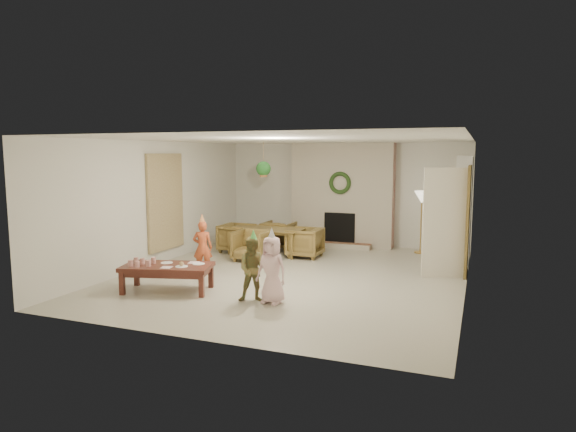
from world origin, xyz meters
The scene contains 56 objects.
floor centered at (0.00, 0.00, 0.00)m, with size 7.00×7.00×0.00m, color #B7B29E.
ceiling centered at (0.00, 0.00, 2.50)m, with size 7.00×7.00×0.00m, color white.
wall_back centered at (0.00, 3.50, 1.25)m, with size 7.00×7.00×0.00m, color silver.
wall_front centered at (0.00, -3.50, 1.25)m, with size 7.00×7.00×0.00m, color silver.
wall_left centered at (-3.00, 0.00, 1.25)m, with size 7.00×7.00×0.00m, color silver.
wall_right centered at (3.00, 0.00, 1.25)m, with size 7.00×7.00×0.00m, color silver.
fireplace_mass centered at (0.00, 3.30, 1.25)m, with size 2.50×0.40×2.50m, color maroon.
fireplace_hearth centered at (0.00, 2.95, 0.06)m, with size 1.60×0.30×0.12m, color brown.
fireplace_firebox centered at (0.00, 3.12, 0.45)m, with size 0.75×0.12×0.75m, color black.
fireplace_wreath centered at (0.00, 3.07, 1.55)m, with size 0.54×0.54×0.10m, color #1B3514.
floor_lamp_base centered at (1.92, 3.00, 0.01)m, with size 0.26×0.26×0.03m, color gold.
floor_lamp_post centered at (1.92, 3.00, 0.66)m, with size 0.03×0.03×1.27m, color gold.
floor_lamp_shade centered at (1.92, 3.00, 1.27)m, with size 0.34×0.34×0.28m, color beige.
bookshelf_carcass centered at (2.84, 2.30, 1.10)m, with size 0.30×1.00×2.20m, color white.
bookshelf_shelf_a centered at (2.82, 2.30, 0.45)m, with size 0.30×0.92×0.03m, color white.
bookshelf_shelf_b centered at (2.82, 2.30, 0.85)m, with size 0.30×0.92×0.03m, color white.
bookshelf_shelf_c centered at (2.82, 2.30, 1.25)m, with size 0.30×0.92×0.03m, color white.
bookshelf_shelf_d centered at (2.82, 2.30, 1.65)m, with size 0.30×0.92×0.03m, color white.
books_row_lower centered at (2.80, 2.15, 0.59)m, with size 0.20×0.40×0.24m, color #AD2020.
books_row_mid centered at (2.80, 2.35, 0.99)m, with size 0.20×0.44×0.24m, color #294396.
books_row_upper centered at (2.80, 2.20, 1.38)m, with size 0.20×0.36×0.22m, color gold.
door_frame centered at (2.96, 1.20, 1.02)m, with size 0.05×0.86×2.04m, color brown.
door_leaf centered at (2.58, 0.82, 1.00)m, with size 0.05×0.80×2.00m, color beige.
curtain_panel centered at (-2.96, 0.20, 1.25)m, with size 0.06×1.20×2.00m, color #BDB385.
dining_table centered at (-1.29, 1.61, 0.29)m, with size 1.67×0.93×0.59m, color brown.
dining_chair_near centered at (-1.30, 0.87, 0.33)m, with size 0.69×0.71×0.65m, color brown.
dining_chair_far centered at (-1.29, 2.35, 0.33)m, with size 0.69×0.71×0.65m, color brown.
dining_chair_left centered at (-2.03, 1.61, 0.33)m, with size 0.69×0.71×0.65m, color brown.
dining_chair_right centered at (-0.37, 1.60, 0.33)m, with size 0.69×0.71×0.65m, color brown.
hanging_plant_cord centered at (-1.30, 1.50, 2.15)m, with size 0.01×0.01×0.70m, color tan.
hanging_plant_pot centered at (-1.30, 1.50, 1.80)m, with size 0.16×0.16×0.12m, color #995E31.
hanging_plant_foliage centered at (-1.30, 1.50, 1.92)m, with size 0.32×0.32×0.32m, color #1C541E.
coffee_table_top centered at (-1.58, -1.78, 0.41)m, with size 1.43×0.72×0.07m, color #58271D.
coffee_table_apron centered at (-1.58, -1.78, 0.33)m, with size 1.32×0.61×0.09m, color #58271D.
coffee_leg_fl centered at (-2.13, -2.24, 0.19)m, with size 0.08×0.08×0.37m, color #58271D.
coffee_leg_fr centered at (-0.87, -1.90, 0.19)m, with size 0.08×0.08×0.37m, color #58271D.
coffee_leg_bl centered at (-2.28, -1.67, 0.19)m, with size 0.08×0.08×0.37m, color #58271D.
coffee_leg_br centered at (-1.03, -1.33, 0.19)m, with size 0.08×0.08×0.37m, color #58271D.
cup_a centered at (-2.07, -2.09, 0.49)m, with size 0.08×0.08×0.10m, color silver.
cup_b centered at (-2.12, -1.87, 0.49)m, with size 0.08×0.08×0.10m, color silver.
cup_c centered at (-1.92, -2.11, 0.49)m, with size 0.08×0.08×0.10m, color silver.
cup_d centered at (-1.98, -1.89, 0.49)m, with size 0.08×0.08×0.10m, color silver.
cup_e centered at (-1.80, -1.98, 0.49)m, with size 0.08×0.08×0.10m, color silver.
cup_f centered at (-1.86, -1.77, 0.49)m, with size 0.08×0.08×0.10m, color silver.
plate_a centered at (-1.66, -1.67, 0.45)m, with size 0.20×0.20×0.01m, color white.
plate_b centered at (-1.28, -1.82, 0.45)m, with size 0.20×0.20×0.01m, color white.
plate_c centered at (-1.13, -1.55, 0.45)m, with size 0.20×0.20×0.01m, color white.
food_scoop centered at (-1.28, -1.82, 0.49)m, with size 0.08×0.08×0.08m, color tan.
napkin_left centered at (-1.47, -1.96, 0.44)m, with size 0.17×0.17×0.01m, color #ECAEB8.
napkin_right centered at (-1.26, -1.49, 0.44)m, with size 0.17×0.17×0.01m, color #ECAEB8.
child_red centered at (-1.66, -0.51, 0.50)m, with size 0.37×0.24×1.00m, color #BF4E29.
party_hat_red centered at (-1.66, -0.51, 1.04)m, with size 0.14×0.14×0.19m, color #E2C64B.
child_plaid centered at (-0.01, -1.81, 0.50)m, with size 0.49×0.38×1.00m, color brown.
party_hat_plaid centered at (-0.01, -1.81, 1.04)m, with size 0.12×0.12×0.16m, color #54C052.
child_pink centered at (0.28, -1.77, 0.51)m, with size 0.50×0.33×1.03m, color #FCCACE.
party_hat_pink centered at (0.28, -1.77, 1.07)m, with size 0.13×0.13×0.18m, color silver.
Camera 1 is at (3.18, -8.60, 2.26)m, focal length 31.39 mm.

